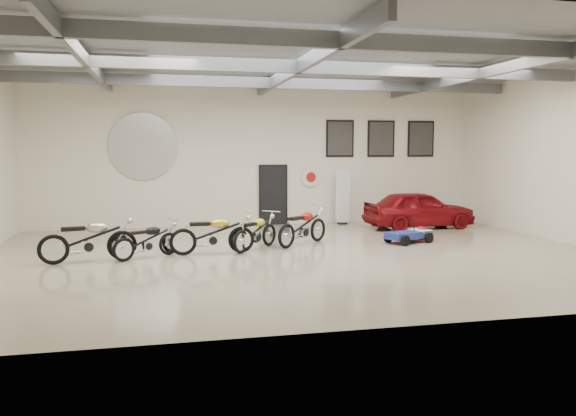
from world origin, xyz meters
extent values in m
cube|color=tan|center=(0.00, 0.00, 0.00)|extent=(16.00, 12.00, 0.01)
cube|color=gray|center=(0.00, 0.00, 5.00)|extent=(16.00, 12.00, 0.01)
cube|color=white|center=(0.00, 6.00, 2.50)|extent=(16.00, 0.02, 5.00)
cube|color=white|center=(8.00, 0.00, 2.50)|extent=(0.02, 12.00, 5.00)
cube|color=black|center=(0.50, 5.95, 1.05)|extent=(0.92, 0.08, 2.10)
imported|color=maroon|center=(5.25, 4.00, 0.65)|extent=(1.68, 3.86, 1.30)
camera|label=1|loc=(-3.32, -13.82, 2.73)|focal=35.00mm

